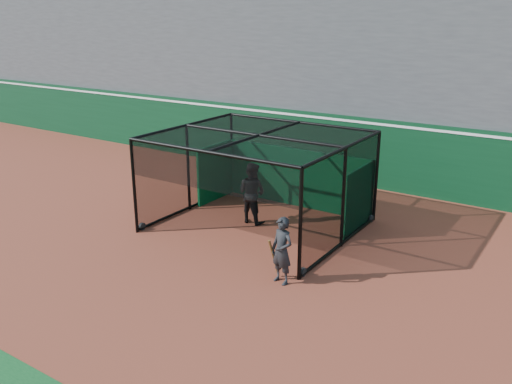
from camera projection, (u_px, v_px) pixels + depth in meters
The scene contains 6 objects.
ground at pixel (186, 258), 13.95m from camera, with size 120.00×120.00×0.00m, color brown.
outfield_wall at pixel (333, 146), 20.29m from camera, with size 50.00×0.50×2.50m.
grandstand at pixel (376, 53), 22.29m from camera, with size 50.00×7.85×8.95m.
batting_cage at pixel (259, 182), 15.67m from camera, with size 5.41×4.76×2.74m.
batter at pixel (252, 193), 16.12m from camera, with size 0.90×0.70×1.85m, color black.
on_deck_player at pixel (282, 251), 12.45m from camera, with size 0.66×0.51×1.61m.
Camera 1 is at (8.52, -9.63, 5.97)m, focal length 38.00 mm.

